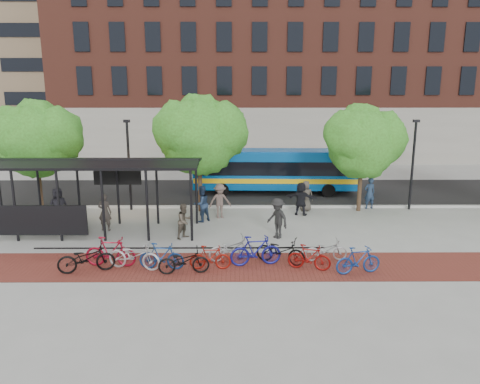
{
  "coord_description": "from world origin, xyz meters",
  "views": [
    {
      "loc": [
        -0.91,
        -22.37,
        7.07
      ],
      "look_at": [
        -0.77,
        1.15,
        1.6
      ],
      "focal_mm": 35.0,
      "sensor_mm": 36.0,
      "label": 1
    }
  ],
  "objects_px": {
    "lamp_post_right": "(413,162)",
    "pedestrian_3": "(220,201)",
    "bike_0": "(86,258)",
    "bike_3": "(162,256)",
    "bike_4": "(184,261)",
    "pedestrian_1": "(105,212)",
    "bike_5": "(210,257)",
    "tree_c": "(364,140)",
    "bike_11": "(358,260)",
    "pedestrian_9": "(277,218)",
    "bike_9": "(309,257)",
    "pedestrian_6": "(306,196)",
    "lamp_post_left": "(129,162)",
    "pedestrian_2": "(202,204)",
    "bike_8": "(281,251)",
    "bus_shelter": "(85,171)",
    "pedestrian_5": "(301,199)",
    "bike_6": "(231,248)",
    "pedestrian_7": "(370,193)",
    "bike_1": "(110,252)",
    "bike_2": "(134,255)",
    "tree_a": "(37,136)",
    "bus": "(275,168)",
    "bike_7": "(256,251)",
    "pedestrian_0": "(58,207)",
    "pedestrian_8": "(185,221)",
    "bike_10": "(326,250)",
    "tree_b": "(201,132)"
  },
  "relations": [
    {
      "from": "pedestrian_5",
      "to": "pedestrian_6",
      "type": "distance_m",
      "value": 0.92
    },
    {
      "from": "bike_3",
      "to": "pedestrian_9",
      "type": "distance_m",
      "value": 6.12
    },
    {
      "from": "tree_a",
      "to": "bike_8",
      "type": "relative_size",
      "value": 3.01
    },
    {
      "from": "bike_4",
      "to": "bike_11",
      "type": "relative_size",
      "value": 1.08
    },
    {
      "from": "bike_11",
      "to": "pedestrian_9",
      "type": "distance_m",
      "value": 5.06
    },
    {
      "from": "tree_c",
      "to": "bike_4",
      "type": "distance_m",
      "value": 13.27
    },
    {
      "from": "pedestrian_9",
      "to": "pedestrian_6",
      "type": "bearing_deg",
      "value": 117.89
    },
    {
      "from": "tree_c",
      "to": "bike_11",
      "type": "bearing_deg",
      "value": -104.87
    },
    {
      "from": "pedestrian_7",
      "to": "bike_4",
      "type": "bearing_deg",
      "value": 32.37
    },
    {
      "from": "bus",
      "to": "pedestrian_3",
      "type": "distance_m",
      "value": 6.84
    },
    {
      "from": "lamp_post_left",
      "to": "pedestrian_2",
      "type": "relative_size",
      "value": 2.68
    },
    {
      "from": "bike_2",
      "to": "bike_4",
      "type": "relative_size",
      "value": 1.1
    },
    {
      "from": "pedestrian_9",
      "to": "bike_9",
      "type": "bearing_deg",
      "value": -25.78
    },
    {
      "from": "bike_9",
      "to": "pedestrian_6",
      "type": "xyz_separation_m",
      "value": [
        1.09,
        8.6,
        0.36
      ]
    },
    {
      "from": "bus",
      "to": "bike_4",
      "type": "xyz_separation_m",
      "value": [
        -4.5,
        -13.49,
        -1.13
      ]
    },
    {
      "from": "pedestrian_2",
      "to": "pedestrian_1",
      "type": "bearing_deg",
      "value": -23.6
    },
    {
      "from": "bike_7",
      "to": "pedestrian_7",
      "type": "relative_size",
      "value": 1.13
    },
    {
      "from": "pedestrian_5",
      "to": "pedestrian_8",
      "type": "bearing_deg",
      "value": 51.34
    },
    {
      "from": "tree_b",
      "to": "pedestrian_8",
      "type": "relative_size",
      "value": 3.89
    },
    {
      "from": "bike_3",
      "to": "bike_4",
      "type": "bearing_deg",
      "value": -110.24
    },
    {
      "from": "bike_0",
      "to": "bike_2",
      "type": "bearing_deg",
      "value": -95.71
    },
    {
      "from": "bus_shelter",
      "to": "bike_9",
      "type": "relative_size",
      "value": 6.32
    },
    {
      "from": "bike_7",
      "to": "bike_8",
      "type": "bearing_deg",
      "value": -87.49
    },
    {
      "from": "bike_6",
      "to": "bike_10",
      "type": "xyz_separation_m",
      "value": [
        3.85,
        -0.1,
        -0.04
      ]
    },
    {
      "from": "pedestrian_0",
      "to": "pedestrian_9",
      "type": "bearing_deg",
      "value": -47.31
    },
    {
      "from": "pedestrian_5",
      "to": "pedestrian_6",
      "type": "xyz_separation_m",
      "value": [
        0.38,
        0.84,
        -0.05
      ]
    },
    {
      "from": "lamp_post_right",
      "to": "pedestrian_3",
      "type": "relative_size",
      "value": 2.74
    },
    {
      "from": "bike_7",
      "to": "bike_10",
      "type": "distance_m",
      "value": 2.94
    },
    {
      "from": "bike_0",
      "to": "bike_7",
      "type": "relative_size",
      "value": 1.04
    },
    {
      "from": "bike_8",
      "to": "bus_shelter",
      "type": "bearing_deg",
      "value": 89.09
    },
    {
      "from": "bike_5",
      "to": "pedestrian_1",
      "type": "distance_m",
      "value": 7.39
    },
    {
      "from": "bike_1",
      "to": "bike_2",
      "type": "relative_size",
      "value": 0.95
    },
    {
      "from": "bike_5",
      "to": "pedestrian_6",
      "type": "relative_size",
      "value": 0.93
    },
    {
      "from": "lamp_post_left",
      "to": "pedestrian_7",
      "type": "bearing_deg",
      "value": 0.71
    },
    {
      "from": "bike_3",
      "to": "bike_7",
      "type": "bearing_deg",
      "value": -79.0
    },
    {
      "from": "bike_0",
      "to": "bike_3",
      "type": "bearing_deg",
      "value": -99.93
    },
    {
      "from": "lamp_post_left",
      "to": "lamp_post_right",
      "type": "height_order",
      "value": "same"
    },
    {
      "from": "bus_shelter",
      "to": "pedestrian_5",
      "type": "distance_m",
      "value": 11.3
    },
    {
      "from": "bike_10",
      "to": "pedestrian_5",
      "type": "xyz_separation_m",
      "value": [
        -0.12,
        6.84,
        0.46
      ]
    },
    {
      "from": "pedestrian_1",
      "to": "pedestrian_5",
      "type": "bearing_deg",
      "value": -155.16
    },
    {
      "from": "bike_2",
      "to": "lamp_post_right",
      "type": "bearing_deg",
      "value": -44.01
    },
    {
      "from": "bike_7",
      "to": "pedestrian_8",
      "type": "bearing_deg",
      "value": 33.67
    },
    {
      "from": "bike_6",
      "to": "bike_9",
      "type": "distance_m",
      "value": 3.2
    },
    {
      "from": "bus",
      "to": "pedestrian_1",
      "type": "height_order",
      "value": "bus"
    },
    {
      "from": "tree_a",
      "to": "bike_6",
      "type": "height_order",
      "value": "tree_a"
    },
    {
      "from": "tree_b",
      "to": "pedestrian_0",
      "type": "xyz_separation_m",
      "value": [
        -7.05,
        -2.83,
        -3.47
      ]
    },
    {
      "from": "bus_shelter",
      "to": "bike_9",
      "type": "xyz_separation_m",
      "value": [
        10.01,
        -4.85,
        -2.49
      ]
    },
    {
      "from": "tree_b",
      "to": "bike_6",
      "type": "distance_m",
      "value": 8.79
    },
    {
      "from": "pedestrian_1",
      "to": "bike_5",
      "type": "bearing_deg",
      "value": 146.99
    },
    {
      "from": "lamp_post_left",
      "to": "bus",
      "type": "relative_size",
      "value": 0.48
    }
  ]
}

